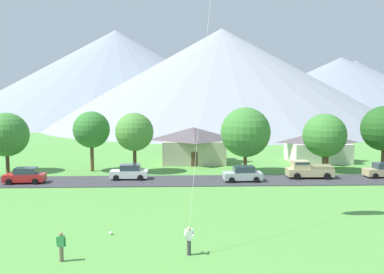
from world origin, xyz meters
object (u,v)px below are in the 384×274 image
tree_center (134,132)px  tree_near_right (6,135)px  tree_left_of_center (91,130)px  soccer_ball (111,233)px  tree_near_left (245,132)px  house_leftmost (193,144)px  house_left_center (317,146)px  tree_right_of_center (384,129)px  parked_car_silver_mid_west (243,174)px  parked_car_red_mid_east (25,176)px  parked_car_tan_east_end (383,170)px  pickup_truck_sand_west_side (308,169)px  tree_far_right (325,135)px  parked_car_white_west_end (130,172)px  watcher_person (61,246)px

tree_center → tree_near_right: size_ratio=1.00×
tree_left_of_center → soccer_ball: tree_left_of_center is taller
tree_near_left → tree_center: 13.75m
house_leftmost → house_left_center: (18.22, 0.16, -0.38)m
tree_right_of_center → tree_near_right: tree_right_of_center is taller
parked_car_silver_mid_west → parked_car_red_mid_east: same height
house_left_center → parked_car_tan_east_end: bearing=-75.1°
parked_car_red_mid_east → pickup_truck_sand_west_side: bearing=3.3°
house_left_center → tree_far_right: 8.94m
tree_near_left → soccer_ball: (-12.89, -23.05, -4.94)m
parked_car_red_mid_east → parked_car_silver_mid_west: bearing=0.4°
house_leftmost → tree_near_left: bearing=-55.0°
tree_right_of_center → tree_near_left: bearing=-178.1°
parked_car_silver_mid_west → parked_car_tan_east_end: same height
tree_right_of_center → tree_left_of_center: bearing=178.0°
house_left_center → parked_car_tan_east_end: (3.39, -12.75, -1.40)m
tree_center → tree_right_of_center: (31.46, -0.05, 0.36)m
tree_right_of_center → parked_car_tan_east_end: 6.77m
tree_near_left → tree_far_right: size_ratio=1.11×
house_leftmost → tree_right_of_center: tree_right_of_center is taller
parked_car_white_west_end → tree_near_left: bearing=16.2°
house_left_center → parked_car_red_mid_east: house_left_center is taller
parked_car_red_mid_east → parked_car_tan_east_end: (40.40, 1.94, 0.00)m
pickup_truck_sand_west_side → tree_left_of_center: bearing=167.2°
pickup_truck_sand_west_side → soccer_ball: 27.31m
tree_near_right → parked_car_white_west_end: tree_near_right is taller
watcher_person → pickup_truck_sand_west_side: bearing=47.4°
tree_left_of_center → tree_far_right: tree_left_of_center is taller
house_left_center → tree_near_right: (-41.73, -7.66, 2.49)m
watcher_person → tree_center: bearing=87.6°
house_leftmost → tree_near_right: bearing=-162.3°
parked_car_tan_east_end → house_left_center: bearing=104.9°
tree_near_right → tree_far_right: 39.71m
parked_car_white_west_end → pickup_truck_sand_west_side: (20.52, 0.01, 0.19)m
tree_near_left → tree_far_right: tree_near_left is taller
tree_right_of_center → parked_car_silver_mid_west: (-18.91, -6.26, -4.57)m
pickup_truck_sand_west_side → tree_far_right: bearing=52.7°
tree_near_right → parked_car_red_mid_east: size_ratio=1.75×
house_leftmost → parked_car_red_mid_east: 23.82m
tree_near_right → watcher_person: 32.50m
house_leftmost → pickup_truck_sand_west_side: 18.09m
house_left_center → tree_near_right: bearing=-169.6°
tree_right_of_center → watcher_person: 43.33m
tree_near_right → tree_right_of_center: bearing=-0.7°
tree_center → tree_near_right: tree_near_right is taller
tree_right_of_center → watcher_person: (-32.64, -28.13, -4.56)m
soccer_ball → house_left_center: bearing=51.9°
tree_center → parked_car_red_mid_east: 13.56m
house_leftmost → pickup_truck_sand_west_side: size_ratio=1.80×
tree_right_of_center → pickup_truck_sand_west_side: tree_right_of_center is taller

